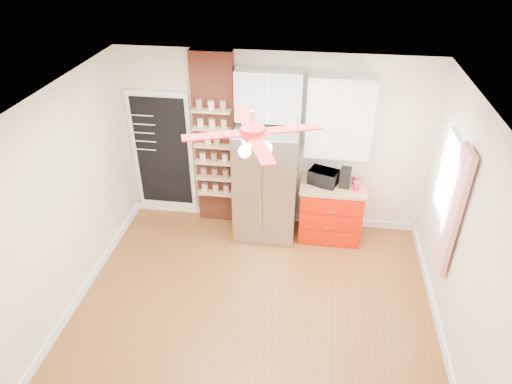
# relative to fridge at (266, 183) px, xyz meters

# --- Properties ---
(floor) EXTENTS (4.50, 4.50, 0.00)m
(floor) POSITION_rel_fridge_xyz_m (0.05, -1.63, -0.88)
(floor) COLOR brown
(floor) RESTS_ON ground
(ceiling) EXTENTS (4.50, 4.50, 0.00)m
(ceiling) POSITION_rel_fridge_xyz_m (0.05, -1.63, 1.83)
(ceiling) COLOR white
(ceiling) RESTS_ON wall_back
(wall_back) EXTENTS (4.50, 0.02, 2.70)m
(wall_back) POSITION_rel_fridge_xyz_m (0.05, 0.37, 0.48)
(wall_back) COLOR #EFEAC0
(wall_back) RESTS_ON floor
(wall_front) EXTENTS (4.50, 0.02, 2.70)m
(wall_front) POSITION_rel_fridge_xyz_m (0.05, -3.63, 0.48)
(wall_front) COLOR #EFEAC0
(wall_front) RESTS_ON floor
(wall_left) EXTENTS (0.02, 4.00, 2.70)m
(wall_left) POSITION_rel_fridge_xyz_m (-2.20, -1.63, 0.48)
(wall_left) COLOR #EFEAC0
(wall_left) RESTS_ON floor
(wall_right) EXTENTS (0.02, 4.00, 2.70)m
(wall_right) POSITION_rel_fridge_xyz_m (2.30, -1.63, 0.48)
(wall_right) COLOR #EFEAC0
(wall_right) RESTS_ON floor
(chalkboard) EXTENTS (0.95, 0.05, 1.95)m
(chalkboard) POSITION_rel_fridge_xyz_m (-1.65, 0.33, 0.23)
(chalkboard) COLOR white
(chalkboard) RESTS_ON wall_back
(brick_pillar) EXTENTS (0.60, 0.16, 2.70)m
(brick_pillar) POSITION_rel_fridge_xyz_m (-0.80, 0.29, 0.48)
(brick_pillar) COLOR brown
(brick_pillar) RESTS_ON floor
(fridge) EXTENTS (0.90, 0.70, 1.75)m
(fridge) POSITION_rel_fridge_xyz_m (0.00, 0.00, 0.00)
(fridge) COLOR #A3A3A8
(fridge) RESTS_ON floor
(upper_glass_cabinet) EXTENTS (0.90, 0.35, 0.70)m
(upper_glass_cabinet) POSITION_rel_fridge_xyz_m (0.00, 0.20, 1.27)
(upper_glass_cabinet) COLOR white
(upper_glass_cabinet) RESTS_ON wall_back
(red_cabinet) EXTENTS (0.94, 0.64, 0.90)m
(red_cabinet) POSITION_rel_fridge_xyz_m (0.97, 0.05, -0.42)
(red_cabinet) COLOR red
(red_cabinet) RESTS_ON floor
(upper_shelf_unit) EXTENTS (0.90, 0.30, 1.15)m
(upper_shelf_unit) POSITION_rel_fridge_xyz_m (0.97, 0.22, 1.00)
(upper_shelf_unit) COLOR white
(upper_shelf_unit) RESTS_ON wall_back
(window) EXTENTS (0.04, 0.75, 1.05)m
(window) POSITION_rel_fridge_xyz_m (2.28, -0.73, 0.68)
(window) COLOR white
(window) RESTS_ON wall_right
(curtain) EXTENTS (0.06, 0.40, 1.55)m
(curtain) POSITION_rel_fridge_xyz_m (2.23, -1.28, 0.57)
(curtain) COLOR red
(curtain) RESTS_ON wall_right
(ceiling_fan) EXTENTS (1.40, 1.40, 0.44)m
(ceiling_fan) POSITION_rel_fridge_xyz_m (0.05, -1.63, 1.55)
(ceiling_fan) COLOR silver
(ceiling_fan) RESTS_ON ceiling
(toaster_oven) EXTENTS (0.47, 0.40, 0.22)m
(toaster_oven) POSITION_rel_fridge_xyz_m (0.82, 0.06, 0.14)
(toaster_oven) COLOR black
(toaster_oven) RESTS_ON red_cabinet
(coffee_maker) EXTENTS (0.17, 0.22, 0.28)m
(coffee_maker) POSITION_rel_fridge_xyz_m (1.13, 0.05, 0.16)
(coffee_maker) COLOR black
(coffee_maker) RESTS_ON red_cabinet
(canister_left) EXTENTS (0.09, 0.09, 0.12)m
(canister_left) POSITION_rel_fridge_xyz_m (1.29, -0.05, 0.09)
(canister_left) COLOR red
(canister_left) RESTS_ON red_cabinet
(canister_right) EXTENTS (0.11, 0.11, 0.13)m
(canister_right) POSITION_rel_fridge_xyz_m (1.28, 0.13, 0.09)
(canister_right) COLOR #B10920
(canister_right) RESTS_ON red_cabinet
(pantry_jar_oats) EXTENTS (0.10, 0.10, 0.14)m
(pantry_jar_oats) POSITION_rel_fridge_xyz_m (-0.88, 0.18, 0.57)
(pantry_jar_oats) COLOR beige
(pantry_jar_oats) RESTS_ON brick_pillar
(pantry_jar_beans) EXTENTS (0.12, 0.12, 0.14)m
(pantry_jar_beans) POSITION_rel_fridge_xyz_m (-0.74, 0.14, 0.57)
(pantry_jar_beans) COLOR olive
(pantry_jar_beans) RESTS_ON brick_pillar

